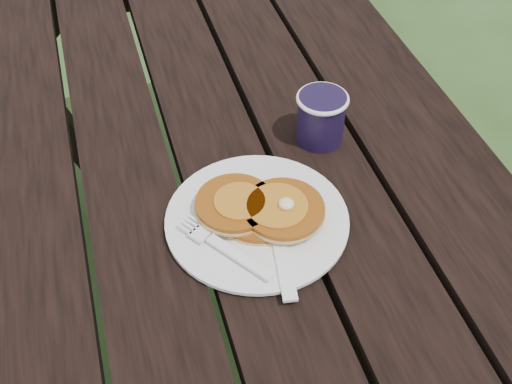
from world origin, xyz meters
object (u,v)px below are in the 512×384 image
object	(u,v)px
picnic_table	(220,265)
pancake_stack	(260,208)
plate	(257,220)
coffee_cup	(321,115)

from	to	relation	value
picnic_table	pancake_stack	bearing A→B (deg)	-84.63
plate	coffee_cup	size ratio (longest dim) A/B	2.99
picnic_table	coffee_cup	world-z (taller)	coffee_cup
picnic_table	pancake_stack	size ratio (longest dim) A/B	9.97
picnic_table	pancake_stack	world-z (taller)	pancake_stack
plate	coffee_cup	world-z (taller)	coffee_cup
plate	pancake_stack	world-z (taller)	pancake_stack
plate	picnic_table	bearing A→B (deg)	93.68
picnic_table	pancake_stack	xyz separation A→B (m)	(0.02, -0.23, 0.41)
pancake_stack	coffee_cup	distance (m)	0.21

